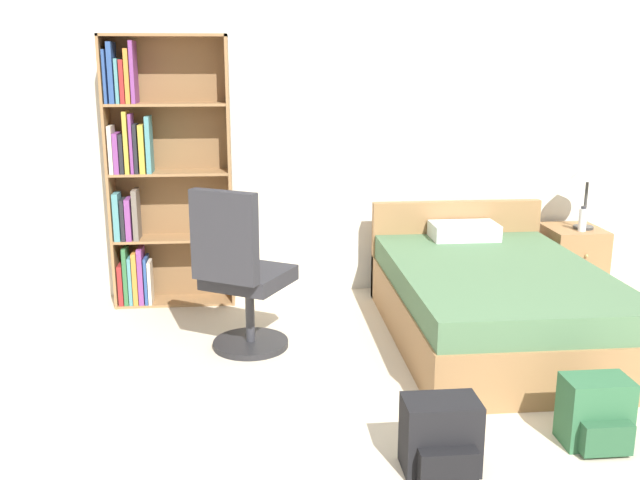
# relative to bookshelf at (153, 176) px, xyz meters

# --- Properties ---
(wall_back) EXTENTS (9.00, 0.06, 2.60)m
(wall_back) POSITION_rel_bookshelf_xyz_m (1.61, 0.23, 0.30)
(wall_back) COLOR silver
(wall_back) RESTS_ON ground_plane
(bookshelf) EXTENTS (0.91, 0.27, 2.03)m
(bookshelf) POSITION_rel_bookshelf_xyz_m (0.00, 0.00, 0.00)
(bookshelf) COLOR olive
(bookshelf) RESTS_ON ground_plane
(bed) EXTENTS (1.34, 2.03, 0.77)m
(bed) POSITION_rel_bookshelf_xyz_m (2.35, -0.95, -0.73)
(bed) COLOR olive
(bed) RESTS_ON ground_plane
(office_chair) EXTENTS (0.68, 0.72, 1.09)m
(office_chair) POSITION_rel_bookshelf_xyz_m (0.66, -1.06, -0.49)
(office_chair) COLOR #232326
(office_chair) RESTS_ON ground_plane
(nightstand) EXTENTS (0.42, 0.49, 0.55)m
(nightstand) POSITION_rel_bookshelf_xyz_m (3.30, -0.10, -0.73)
(nightstand) COLOR olive
(nightstand) RESTS_ON ground_plane
(table_lamp) EXTENTS (0.26, 0.26, 0.55)m
(table_lamp) POSITION_rel_bookshelf_xyz_m (3.35, -0.13, -0.01)
(table_lamp) COLOR #333333
(table_lamp) RESTS_ON nightstand
(water_bottle) EXTENTS (0.06, 0.06, 0.20)m
(water_bottle) POSITION_rel_bookshelf_xyz_m (3.30, -0.21, -0.36)
(water_bottle) COLOR silver
(water_bottle) RESTS_ON nightstand
(backpack_green) EXTENTS (0.32, 0.27, 0.34)m
(backpack_green) POSITION_rel_bookshelf_xyz_m (2.40, -2.38, -0.84)
(backpack_green) COLOR #2D603D
(backpack_green) RESTS_ON ground_plane
(backpack_black) EXTENTS (0.35, 0.29, 0.35)m
(backpack_black) POSITION_rel_bookshelf_xyz_m (1.58, -2.54, -0.84)
(backpack_black) COLOR black
(backpack_black) RESTS_ON ground_plane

